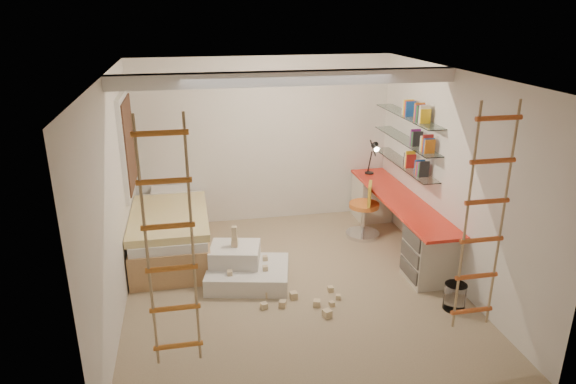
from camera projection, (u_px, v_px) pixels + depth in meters
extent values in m
plane|color=#927B5E|center=(293.00, 287.00, 6.38)|extent=(4.50, 4.50, 0.00)
cube|color=white|center=(288.00, 78.00, 5.80)|extent=(4.00, 0.18, 0.16)
cube|color=white|center=(127.00, 144.00, 6.87)|extent=(0.06, 1.15, 1.35)
cube|color=#4C2D1E|center=(130.00, 144.00, 6.88)|extent=(0.02, 1.00, 1.20)
cylinder|color=white|center=(455.00, 297.00, 5.87)|extent=(0.25, 0.25, 0.32)
cube|color=red|center=(400.00, 199.00, 7.21)|extent=(0.55, 2.80, 0.04)
cube|color=beige|center=(372.00, 197.00, 8.36)|extent=(0.52, 0.55, 0.71)
cube|color=beige|center=(430.00, 255.00, 6.42)|extent=(0.52, 0.55, 0.71)
cube|color=#4C4742|center=(411.00, 238.00, 6.28)|extent=(0.02, 0.50, 0.18)
cube|color=#4C4742|center=(410.00, 254.00, 6.36)|extent=(0.02, 0.50, 0.18)
cube|color=#4C4742|center=(408.00, 270.00, 6.44)|extent=(0.02, 0.50, 0.18)
cube|color=white|center=(404.00, 164.00, 7.38)|extent=(0.25, 1.80, 0.01)
cube|color=white|center=(406.00, 140.00, 7.26)|extent=(0.25, 1.80, 0.01)
cube|color=white|center=(408.00, 116.00, 7.14)|extent=(0.25, 1.80, 0.01)
cube|color=#AD7F51|center=(171.00, 239.00, 7.17)|extent=(1.00, 2.00, 0.45)
cube|color=white|center=(170.00, 220.00, 7.07)|extent=(0.95, 1.95, 0.12)
cube|color=gold|center=(169.00, 217.00, 6.90)|extent=(1.02, 1.60, 0.10)
cube|color=white|center=(170.00, 192.00, 7.77)|extent=(0.55, 0.35, 0.12)
cylinder|color=black|center=(369.00, 173.00, 8.26)|extent=(0.14, 0.14, 0.02)
cylinder|color=black|center=(370.00, 162.00, 8.19)|extent=(0.02, 0.15, 0.36)
cylinder|color=black|center=(373.00, 148.00, 8.01)|extent=(0.02, 0.27, 0.20)
cone|color=black|center=(376.00, 147.00, 7.88)|extent=(0.12, 0.14, 0.15)
cylinder|color=#FFEABF|center=(377.00, 149.00, 7.86)|extent=(0.08, 0.04, 0.08)
cylinder|color=orange|center=(364.00, 205.00, 7.63)|extent=(0.58, 0.58, 0.06)
cube|color=gold|center=(370.00, 194.00, 7.51)|extent=(0.17, 0.33, 0.32)
cylinder|color=silver|center=(363.00, 219.00, 7.71)|extent=(0.07, 0.07, 0.45)
cylinder|color=silver|center=(363.00, 234.00, 7.79)|extent=(0.67, 0.67, 0.05)
cube|color=silver|center=(248.00, 274.00, 6.45)|extent=(1.15, 0.98, 0.22)
cube|color=silver|center=(235.00, 254.00, 6.49)|extent=(0.71, 0.62, 0.22)
cube|color=#CCB284|center=(235.00, 243.00, 6.43)|extent=(0.10, 0.10, 0.08)
cube|color=#CCB284|center=(234.00, 238.00, 6.41)|extent=(0.08, 0.08, 0.07)
cube|color=#CCB284|center=(234.00, 231.00, 6.38)|extent=(0.07, 0.07, 0.12)
cube|color=#CCB284|center=(265.00, 268.00, 6.31)|extent=(0.06, 0.06, 0.06)
cube|color=#CCB284|center=(265.00, 258.00, 6.56)|extent=(0.06, 0.06, 0.06)
cube|color=#CCB284|center=(230.00, 273.00, 6.20)|extent=(0.06, 0.06, 0.06)
cube|color=#CCB284|center=(264.00, 306.00, 5.92)|extent=(0.07, 0.07, 0.07)
cube|color=#CCB284|center=(294.00, 296.00, 6.12)|extent=(0.07, 0.07, 0.07)
cube|color=#CCB284|center=(332.00, 303.00, 5.97)|extent=(0.07, 0.07, 0.07)
cube|color=#CCB284|center=(330.00, 289.00, 6.27)|extent=(0.07, 0.07, 0.07)
cube|color=#CCB284|center=(282.00, 304.00, 5.95)|extent=(0.07, 0.07, 0.07)
cube|color=#CCB284|center=(317.00, 303.00, 5.96)|extent=(0.07, 0.07, 0.07)
cube|color=#CCB284|center=(327.00, 314.00, 5.76)|extent=(0.07, 0.07, 0.07)
cube|color=#CCB284|center=(338.00, 296.00, 6.10)|extent=(0.07, 0.07, 0.07)
cube|color=#CCB284|center=(267.00, 294.00, 6.16)|extent=(0.07, 0.07, 0.07)
cube|color=#262626|center=(405.00, 156.00, 7.34)|extent=(0.14, 0.64, 0.22)
cube|color=#1E722D|center=(407.00, 132.00, 7.22)|extent=(0.14, 0.58, 0.22)
cube|color=#8C1E7F|center=(409.00, 108.00, 7.10)|extent=(0.14, 0.70, 0.22)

